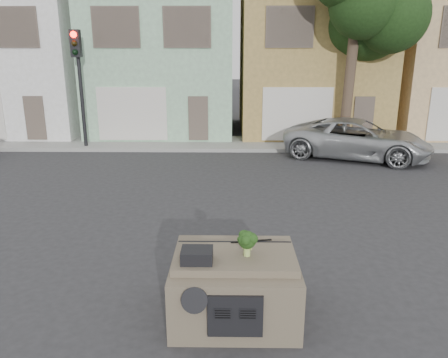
{
  "coord_description": "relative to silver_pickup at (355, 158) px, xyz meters",
  "views": [
    {
      "loc": [
        -0.08,
        -9.37,
        4.2
      ],
      "look_at": [
        -0.22,
        0.5,
        1.3
      ],
      "focal_mm": 35.0,
      "sensor_mm": 36.0,
      "label": 1
    }
  ],
  "objects": [
    {
      "name": "ground_plane",
      "position": [
        -5.04,
        -8.02,
        0.0
      ],
      "size": [
        120.0,
        120.0,
        0.0
      ],
      "primitive_type": "plane",
      "color": "#303033",
      "rests_on": "ground"
    },
    {
      "name": "wiper_arm",
      "position": [
        -4.76,
        -10.64,
        1.13
      ],
      "size": [
        0.69,
        0.15,
        0.02
      ],
      "primitive_type": "cube",
      "rotation": [
        0.0,
        0.0,
        0.17
      ],
      "color": "black",
      "rests_on": "car_dashboard"
    },
    {
      "name": "silver_pickup",
      "position": [
        0.0,
        0.0,
        0.0
      ],
      "size": [
        6.29,
        4.61,
        1.59
      ],
      "primitive_type": "imported",
      "rotation": [
        0.0,
        0.0,
        1.18
      ],
      "color": "#ACAEB1",
      "rests_on": "ground"
    },
    {
      "name": "townhouse_tan",
      "position": [
        -1.04,
        6.48,
        3.77
      ],
      "size": [
        7.2,
        8.2,
        7.55
      ],
      "primitive_type": "cube",
      "color": "#A78949",
      "rests_on": "ground"
    },
    {
      "name": "tree_near",
      "position": [
        -0.04,
        1.78,
        4.25
      ],
      "size": [
        4.4,
        4.0,
        8.5
      ],
      "primitive_type": "cube",
      "color": "#193312",
      "rests_on": "ground"
    },
    {
      "name": "townhouse_mint",
      "position": [
        -8.54,
        6.48,
        3.77
      ],
      "size": [
        7.2,
        8.2,
        7.55
      ],
      "primitive_type": "cube",
      "color": "#95C39D",
      "rests_on": "ground"
    },
    {
      "name": "instrument_hump",
      "position": [
        -5.62,
        -11.37,
        1.22
      ],
      "size": [
        0.48,
        0.38,
        0.2
      ],
      "primitive_type": "cube",
      "color": "black",
      "rests_on": "car_dashboard"
    },
    {
      "name": "car_dashboard",
      "position": [
        -5.04,
        -11.02,
        0.56
      ],
      "size": [
        2.0,
        1.8,
        1.12
      ],
      "primitive_type": "cube",
      "color": "brown",
      "rests_on": "ground"
    },
    {
      "name": "townhouse_white",
      "position": [
        -16.04,
        6.48,
        3.77
      ],
      "size": [
        7.2,
        8.2,
        7.55
      ],
      "primitive_type": "cube",
      "color": "white",
      "rests_on": "ground"
    },
    {
      "name": "sidewalk",
      "position": [
        -5.04,
        2.48,
        0.07
      ],
      "size": [
        40.0,
        3.0,
        0.15
      ],
      "primitive_type": "cube",
      "color": "gray",
      "rests_on": "ground"
    },
    {
      "name": "traffic_signal",
      "position": [
        -11.54,
        1.48,
        2.55
      ],
      "size": [
        0.4,
        0.4,
        5.1
      ],
      "primitive_type": "cube",
      "color": "black",
      "rests_on": "ground"
    },
    {
      "name": "broccoli",
      "position": [
        -4.85,
        -11.17,
        1.33
      ],
      "size": [
        0.48,
        0.48,
        0.42
      ],
      "primitive_type": "cube",
      "rotation": [
        0.0,
        0.0,
        3.75
      ],
      "color": "#1A3611",
      "rests_on": "car_dashboard"
    }
  ]
}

